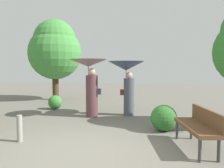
% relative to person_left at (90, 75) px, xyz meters
% --- Properties ---
extents(ground_plane, '(40.00, 40.00, 0.00)m').
position_rel_person_left_xyz_m(ground_plane, '(0.69, -3.28, -1.44)').
color(ground_plane, '#6B665B').
extents(person_left, '(1.29, 1.29, 1.97)m').
position_rel_person_left_xyz_m(person_left, '(0.00, 0.00, 0.00)').
color(person_left, '#563338').
rests_on(person_left, ground).
extents(person_right, '(1.29, 1.29, 1.91)m').
position_rel_person_left_xyz_m(person_right, '(1.22, 0.47, 0.03)').
color(person_right, '#474C56').
rests_on(person_right, ground).
extents(park_bench, '(0.76, 1.56, 0.83)m').
position_rel_person_left_xyz_m(park_bench, '(3.06, -2.68, -0.93)').
color(park_bench, '#38383D').
rests_on(park_bench, ground).
extents(tree_near_left, '(2.75, 2.75, 4.21)m').
position_rel_person_left_xyz_m(tree_near_left, '(-2.92, 3.81, 1.23)').
color(tree_near_left, '#42301E').
rests_on(tree_near_left, ground).
extents(bush_path_left, '(0.70, 0.70, 0.70)m').
position_rel_person_left_xyz_m(bush_path_left, '(2.41, -1.42, -1.09)').
color(bush_path_left, '#2D6B28').
rests_on(bush_path_left, ground).
extents(bush_path_right, '(0.57, 0.57, 0.57)m').
position_rel_person_left_xyz_m(bush_path_right, '(-1.78, 1.15, -1.16)').
color(bush_path_right, '#387F33').
rests_on(bush_path_right, ground).
extents(path_marker_post, '(0.12, 0.12, 0.61)m').
position_rel_person_left_xyz_m(path_marker_post, '(-0.85, -2.89, -1.13)').
color(path_marker_post, gray).
rests_on(path_marker_post, ground).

